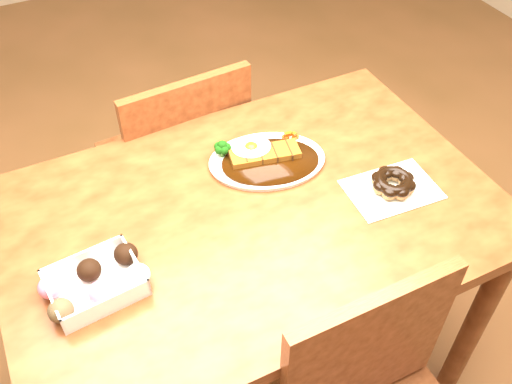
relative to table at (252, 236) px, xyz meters
name	(u,v)px	position (x,y,z in m)	size (l,w,h in m)	color
ground	(253,363)	(0.00, 0.00, -0.65)	(6.00, 6.00, 0.00)	brown
table	(252,236)	(0.00, 0.00, 0.00)	(1.20, 0.80, 0.75)	#532410
chair_far	(179,162)	(-0.01, 0.53, -0.17)	(0.45, 0.45, 0.87)	#532410
katsu_curry_plate	(265,158)	(0.11, 0.14, 0.11)	(0.35, 0.29, 0.06)	white
donut_box	(95,282)	(-0.40, -0.07, 0.13)	(0.23, 0.17, 0.05)	white
pon_de_ring	(393,183)	(0.35, -0.09, 0.12)	(0.24, 0.17, 0.04)	silver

